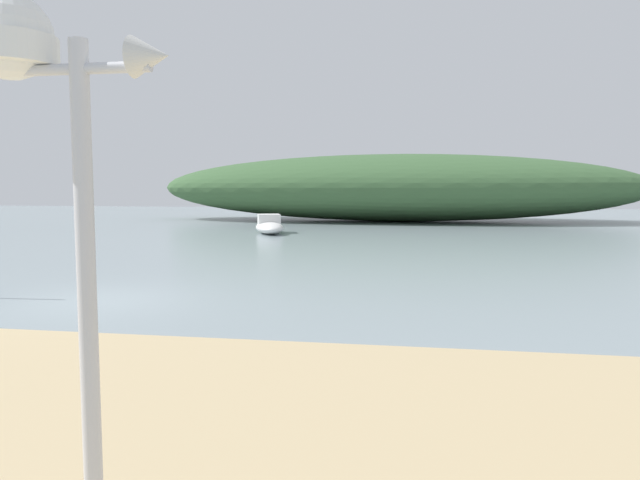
{
  "coord_description": "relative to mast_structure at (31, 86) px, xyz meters",
  "views": [
    {
      "loc": [
        7.35,
        -12.49,
        2.62
      ],
      "look_at": [
        4.44,
        4.64,
        1.05
      ],
      "focal_mm": 33.72,
      "sensor_mm": 36.0,
      "label": 1
    }
  ],
  "objects": [
    {
      "name": "ground_plane",
      "position": [
        -4.92,
        9.02,
        -3.24
      ],
      "size": [
        120.0,
        120.0,
        0.0
      ],
      "primitive_type": "plane",
      "color": "gray"
    },
    {
      "name": "mast_structure",
      "position": [
        0.0,
        0.0,
        0.0
      ],
      "size": [
        1.35,
        0.59,
        3.63
      ],
      "color": "silver",
      "rests_on": "beach_sand"
    },
    {
      "name": "distant_hill",
      "position": [
        0.57,
        42.01,
        -0.75
      ],
      "size": [
        36.29,
        11.5,
        4.99
      ],
      "primitive_type": "ellipsoid",
      "color": "#3D6038",
      "rests_on": "ground"
    },
    {
      "name": "motorboat_near_shore",
      "position": [
        -5.92,
        28.89,
        -2.83
      ],
      "size": [
        2.8,
        4.52,
        1.04
      ],
      "color": "white",
      "rests_on": "ground"
    }
  ]
}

